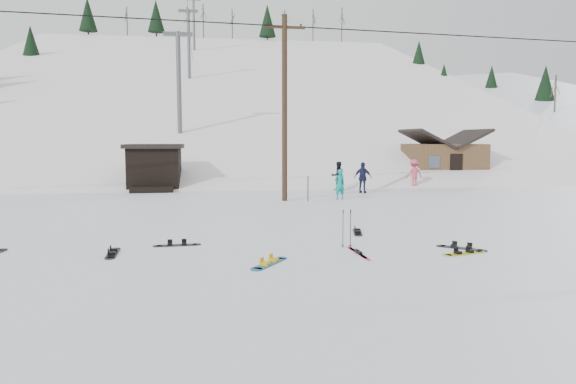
{
  "coord_description": "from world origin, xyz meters",
  "views": [
    {
      "loc": [
        -1.52,
        -11.06,
        3.04
      ],
      "look_at": [
        0.8,
        4.69,
        1.4
      ],
      "focal_mm": 32.0,
      "sensor_mm": 36.0,
      "label": 1
    }
  ],
  "objects": [
    {
      "name": "board_scatter_a",
      "position": [
        -2.56,
        3.73,
        0.02
      ],
      "size": [
        1.36,
        0.32,
        0.1
      ],
      "rotation": [
        0.0,
        0.0,
        0.06
      ],
      "color": "black",
      "rests_on": "ground"
    },
    {
      "name": "hero_snowboard",
      "position": [
        -0.18,
        1.17,
        0.03
      ],
      "size": [
        1.02,
        1.32,
        0.11
      ],
      "rotation": [
        0.0,
        0.0,
        0.96
      ],
      "color": "#165990",
      "rests_on": "ground"
    },
    {
      "name": "hero_skis",
      "position": [
        2.29,
        1.97,
        0.02
      ],
      "size": [
        0.2,
        1.67,
        0.09
      ],
      "rotation": [
        0.0,
        0.0,
        0.06
      ],
      "color": "red",
      "rests_on": "ground"
    },
    {
      "name": "lift_tower_mid",
      "position": [
        -4.0,
        50.0,
        14.36
      ],
      "size": [
        2.2,
        0.36,
        8.0
      ],
      "color": "#595B60",
      "rests_on": "ski_slope"
    },
    {
      "name": "board_scatter_d",
      "position": [
        5.32,
        2.15,
        0.03
      ],
      "size": [
        1.11,
        1.02,
        0.1
      ],
      "rotation": [
        0.0,
        0.0,
        -0.73
      ],
      "color": "black",
      "rests_on": "ground"
    },
    {
      "name": "board_scatter_b",
      "position": [
        -4.19,
        2.89,
        0.03
      ],
      "size": [
        0.33,
        1.42,
        0.1
      ],
      "rotation": [
        0.0,
        0.0,
        1.62
      ],
      "color": "black",
      "rests_on": "ground"
    },
    {
      "name": "skier_navy",
      "position": [
        6.89,
        16.93,
        0.88
      ],
      "size": [
        1.09,
        0.93,
        1.75
      ],
      "primitive_type": "imported",
      "rotation": [
        0.0,
        0.0,
        2.55
      ],
      "color": "#161C39",
      "rests_on": "ground"
    },
    {
      "name": "lift_tower_far",
      "position": [
        -4.0,
        70.0,
        20.86
      ],
      "size": [
        2.2,
        0.36,
        8.0
      ],
      "color": "#595B60",
      "rests_on": "ski_slope"
    },
    {
      "name": "treeline_crest",
      "position": [
        0.0,
        86.0,
        0.0
      ],
      "size": [
        50.0,
        6.0,
        10.0
      ],
      "primitive_type": null,
      "color": "black",
      "rests_on": "ski_slope"
    },
    {
      "name": "ground",
      "position": [
        0.0,
        0.0,
        0.0
      ],
      "size": [
        200.0,
        200.0,
        0.0
      ],
      "primitive_type": "plane",
      "color": "white",
      "rests_on": "ground"
    },
    {
      "name": "treeline_right",
      "position": [
        36.0,
        42.0,
        0.0
      ],
      "size": [
        20.0,
        60.0,
        10.0
      ],
      "primitive_type": null,
      "color": "black",
      "rests_on": "ground"
    },
    {
      "name": "ski_slope",
      "position": [
        0.0,
        55.0,
        -12.0
      ],
      "size": [
        60.0,
        85.24,
        65.97
      ],
      "primitive_type": "cube",
      "rotation": [
        0.31,
        0.0,
        0.0
      ],
      "color": "white",
      "rests_on": "ground"
    },
    {
      "name": "lift_tower_near",
      "position": [
        -4.0,
        30.0,
        7.86
      ],
      "size": [
        2.2,
        0.36,
        8.0
      ],
      "color": "#595B60",
      "rests_on": "ski_slope"
    },
    {
      "name": "lift_hut",
      "position": [
        -5.0,
        20.94,
        1.36
      ],
      "size": [
        3.4,
        4.1,
        2.75
      ],
      "color": "black",
      "rests_on": "ground"
    },
    {
      "name": "cabin",
      "position": [
        15.0,
        24.0,
        1.48
      ],
      "size": [
        5.39,
        4.4,
        3.77
      ],
      "color": "brown",
      "rests_on": "ground"
    },
    {
      "name": "ski_poles",
      "position": [
        2.19,
        2.79,
        0.55
      ],
      "size": [
        0.3,
        0.08,
        1.07
      ],
      "color": "black",
      "rests_on": "ground"
    },
    {
      "name": "board_scatter_f",
      "position": [
        3.14,
        4.98,
        0.03
      ],
      "size": [
        0.52,
        1.37,
        0.1
      ],
      "rotation": [
        0.0,
        0.0,
        1.34
      ],
      "color": "black",
      "rests_on": "ground"
    },
    {
      "name": "ridge_right",
      "position": [
        38.0,
        50.0,
        -11.0
      ],
      "size": [
        45.66,
        93.98,
        54.59
      ],
      "primitive_type": "cube",
      "rotation": [
        0.21,
        -0.05,
        -0.12
      ],
      "color": "white",
      "rests_on": "ground"
    },
    {
      "name": "trail_sign",
      "position": [
        3.1,
        13.58,
        1.27
      ],
      "size": [
        0.5,
        0.09,
        1.85
      ],
      "color": "#595B60",
      "rests_on": "ground"
    },
    {
      "name": "skier_dark",
      "position": [
        5.89,
        18.74,
        0.86
      ],
      "size": [
        0.91,
        0.75,
        1.71
      ],
      "primitive_type": "imported",
      "rotation": [
        0.0,
        0.0,
        3.28
      ],
      "color": "black",
      "rests_on": "ground"
    },
    {
      "name": "skier_pink",
      "position": [
        11.01,
        19.6,
        0.89
      ],
      "size": [
        1.23,
        0.82,
        1.78
      ],
      "primitive_type": "imported",
      "rotation": [
        0.0,
        0.0,
        3.29
      ],
      "color": "#D0495B",
      "rests_on": "ground"
    },
    {
      "name": "utility_pole",
      "position": [
        2.0,
        14.0,
        4.68
      ],
      "size": [
        2.0,
        0.26,
        9.0
      ],
      "color": "#3A2819",
      "rests_on": "ground"
    },
    {
      "name": "board_scatter_e",
      "position": [
        5.07,
        1.53,
        0.02
      ],
      "size": [
        1.34,
        0.54,
        0.1
      ],
      "rotation": [
        0.0,
        0.0,
        0.26
      ],
      "color": "gold",
      "rests_on": "ground"
    },
    {
      "name": "skier_teal",
      "position": [
        4.83,
        14.13,
        0.77
      ],
      "size": [
        0.62,
        0.47,
        1.54
      ],
      "primitive_type": "imported",
      "rotation": [
        0.0,
        0.0,
        3.33
      ],
      "color": "#0E8E87",
      "rests_on": "ground"
    }
  ]
}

